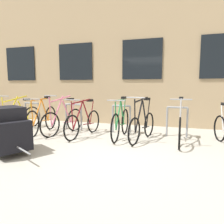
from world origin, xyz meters
name	(u,v)px	position (x,y,z in m)	size (l,w,h in m)	color
ground_plane	(112,155)	(0.00, 0.00, 0.00)	(42.00, 42.00, 0.00)	#B2ADA0
storefront_building	(154,52)	(0.00, 6.42, 2.91)	(28.00, 6.49, 5.82)	tan
bike_rack	(121,116)	(-0.34, 1.90, 0.48)	(6.55, 0.05, 0.80)	gray
bicycle_silver	(180,126)	(1.24, 1.33, 0.39)	(0.44, 1.71, 1.08)	black
bicycle_yellow	(19,117)	(-3.42, 1.38, 0.38)	(0.45, 1.70, 1.08)	black
bicycle_green	(121,123)	(-0.21, 1.39, 0.39)	(0.44, 1.69, 1.06)	black
bicycle_pink	(63,120)	(-1.85, 1.33, 0.38)	(0.53, 1.60, 1.11)	black
bicycle_maroon	(84,122)	(-1.20, 1.26, 0.37)	(0.44, 1.70, 1.02)	black
bicycle_black	(142,125)	(0.36, 1.30, 0.37)	(0.50, 1.59, 1.10)	black
bicycle_orange	(42,119)	(-2.48, 1.25, 0.39)	(0.46, 1.80, 1.04)	black
bike_trailer	(8,130)	(-1.97, -0.54, 0.48)	(1.43, 0.96, 0.94)	black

